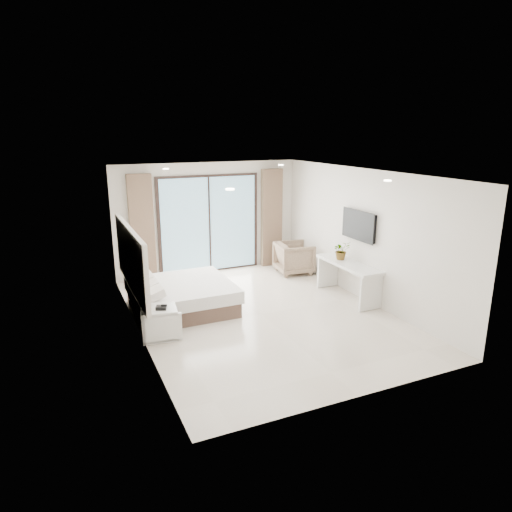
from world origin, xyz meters
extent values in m
plane|color=beige|center=(0.00, 0.00, 0.00)|extent=(6.20, 6.20, 0.00)
cube|color=silver|center=(0.00, 3.10, 1.35)|extent=(4.60, 0.02, 2.70)
cube|color=silver|center=(0.00, -3.10, 1.35)|extent=(4.60, 0.02, 2.70)
cube|color=silver|center=(-2.30, 0.00, 1.35)|extent=(0.02, 6.20, 2.70)
cube|color=silver|center=(2.30, 0.00, 1.35)|extent=(0.02, 6.20, 2.70)
cube|color=white|center=(0.00, 0.00, 2.70)|extent=(4.60, 6.20, 0.02)
cube|color=beige|center=(-2.25, 0.87, 1.15)|extent=(0.08, 3.00, 1.20)
cube|color=black|center=(2.25, 0.09, 1.55)|extent=(0.06, 1.00, 0.58)
cube|color=black|center=(2.21, 0.09, 1.55)|extent=(0.02, 1.04, 0.62)
cube|color=black|center=(0.00, 3.07, 1.20)|extent=(2.56, 0.04, 2.42)
cube|color=#7EB0CA|center=(0.00, 3.04, 1.20)|extent=(2.40, 0.01, 2.30)
cube|color=brown|center=(-1.65, 2.96, 1.25)|extent=(0.55, 0.14, 2.50)
cube|color=brown|center=(1.65, 2.96, 1.25)|extent=(0.55, 0.14, 2.50)
cylinder|color=white|center=(-1.30, -1.80, 2.68)|extent=(0.12, 0.12, 0.02)
cylinder|color=white|center=(1.30, -1.80, 2.68)|extent=(0.12, 0.12, 0.02)
cylinder|color=white|center=(-1.30, 1.80, 2.68)|extent=(0.12, 0.12, 0.02)
cylinder|color=white|center=(1.30, 1.80, 2.68)|extent=(0.12, 0.12, 0.02)
cube|color=brown|center=(-1.33, 0.87, 0.15)|extent=(1.84, 1.75, 0.29)
cube|color=silver|center=(-1.33, 0.87, 0.41)|extent=(1.92, 1.82, 0.24)
cube|color=white|center=(-1.95, 0.27, 0.60)|extent=(0.28, 0.37, 0.14)
cube|color=white|center=(-1.95, 0.66, 0.60)|extent=(0.28, 0.37, 0.14)
cube|color=white|center=(-1.95, 1.07, 0.60)|extent=(0.28, 0.37, 0.14)
cube|color=white|center=(-1.95, 1.47, 0.60)|extent=(0.28, 0.37, 0.14)
cube|color=silver|center=(-2.02, -0.24, 0.51)|extent=(0.65, 0.56, 0.05)
cube|color=silver|center=(-2.02, -0.24, 0.03)|extent=(0.65, 0.56, 0.05)
cube|color=silver|center=(-2.02, -0.45, 0.27)|extent=(0.59, 0.14, 0.48)
cube|color=silver|center=(-2.02, -0.02, 0.27)|extent=(0.59, 0.14, 0.48)
cube|color=black|center=(-1.98, -0.29, 0.57)|extent=(0.21, 0.19, 0.06)
cube|color=silver|center=(2.04, 0.09, 0.74)|extent=(0.53, 1.71, 0.06)
cube|color=silver|center=(2.04, -0.68, 0.35)|extent=(0.51, 0.06, 0.71)
cube|color=silver|center=(2.04, 0.86, 0.35)|extent=(0.51, 0.06, 0.71)
imported|color=#33662D|center=(2.04, 0.37, 0.92)|extent=(0.41, 0.44, 0.31)
imported|color=#9C8166|center=(1.85, 2.08, 0.42)|extent=(0.87, 0.91, 0.85)
camera|label=1|loc=(-3.45, -7.43, 3.43)|focal=32.00mm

